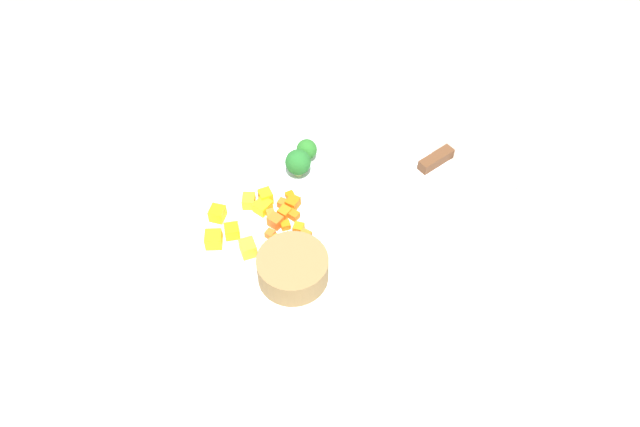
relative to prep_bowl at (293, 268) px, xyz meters
name	(u,v)px	position (x,y,z in m)	size (l,w,h in m)	color
ground_plane	(320,223)	(-0.02, 0.10, -0.03)	(4.00, 4.00, 0.00)	#9F9285
cutting_board	(320,221)	(-0.02, 0.10, -0.03)	(0.44, 0.39, 0.01)	white
prep_bowl	(293,268)	(0.00, 0.00, 0.00)	(0.09, 0.09, 0.04)	olive
chef_knife	(397,184)	(0.05, 0.21, -0.01)	(0.14, 0.29, 0.02)	silver
carrot_dice_0	(270,234)	(-0.06, 0.04, -0.01)	(0.01, 0.01, 0.01)	orange
carrot_dice_1	(284,212)	(-0.06, 0.08, -0.01)	(0.02, 0.01, 0.01)	orange
carrot_dice_2	(294,215)	(-0.05, 0.09, -0.01)	(0.01, 0.01, 0.01)	orange
carrot_dice_3	(275,221)	(-0.06, 0.06, -0.01)	(0.02, 0.02, 0.02)	orange
carrot_dice_4	(271,214)	(-0.08, 0.07, -0.01)	(0.01, 0.01, 0.01)	orange
carrot_dice_5	(290,195)	(-0.07, 0.12, -0.02)	(0.01, 0.01, 0.01)	orange
carrot_dice_6	(285,225)	(-0.05, 0.06, -0.01)	(0.01, 0.01, 0.01)	orange
carrot_dice_7	(282,203)	(-0.07, 0.10, -0.01)	(0.01, 0.01, 0.01)	orange
carrot_dice_8	(299,228)	(-0.03, 0.07, -0.01)	(0.01, 0.01, 0.01)	orange
carrot_dice_9	(288,238)	(-0.04, 0.05, -0.01)	(0.01, 0.01, 0.01)	orange
carrot_dice_10	(294,201)	(-0.06, 0.11, -0.01)	(0.02, 0.02, 0.02)	orange
carrot_dice_11	(302,235)	(-0.02, 0.06, -0.01)	(0.01, 0.02, 0.01)	orange
carrot_dice_12	(275,239)	(-0.05, 0.04, -0.01)	(0.01, 0.01, 0.01)	orange
pepper_dice_0	(217,213)	(-0.14, 0.03, -0.01)	(0.02, 0.02, 0.02)	yellow
pepper_dice_1	(266,197)	(-0.10, 0.09, -0.01)	(0.02, 0.02, 0.02)	yellow
pepper_dice_2	(248,248)	(-0.07, 0.00, -0.01)	(0.02, 0.02, 0.02)	yellow
pepper_dice_3	(249,201)	(-0.12, 0.08, -0.01)	(0.02, 0.02, 0.02)	yellow
pepper_dice_4	(214,239)	(-0.12, -0.01, -0.01)	(0.02, 0.02, 0.02)	yellow
pepper_dice_5	(232,231)	(-0.11, 0.02, -0.01)	(0.02, 0.02, 0.02)	yellow
pepper_dice_6	(263,206)	(-0.09, 0.08, -0.01)	(0.02, 0.02, 0.02)	yellow
broccoli_floret_0	(307,150)	(-0.09, 0.19, 0.00)	(0.03, 0.03, 0.03)	#86BA66
broccoli_floret_1	(298,163)	(-0.08, 0.16, 0.01)	(0.04, 0.04, 0.04)	#8FB264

